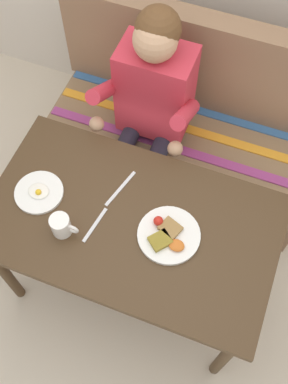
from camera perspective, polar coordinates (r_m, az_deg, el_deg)
name	(u,v)px	position (r m, az deg, el deg)	size (l,w,h in m)	color
ground_plane	(134,278)	(2.56, -1.22, -10.62)	(8.00, 8.00, 0.00)	beige
table	(131,229)	(1.95, -1.58, -4.63)	(1.20, 0.70, 0.73)	#412D1A
couch	(183,136)	(2.60, 4.88, 6.93)	(1.44, 0.56, 1.00)	#836248
person	(150,104)	(2.19, 0.76, 10.83)	(0.45, 0.61, 1.21)	#C52D3E
plate_breakfast	(168,235)	(1.84, 2.99, -5.29)	(0.25, 0.25, 0.05)	white
plate_eggs	(39,192)	(1.98, -12.83, -0.03)	(0.21, 0.21, 0.04)	white
coffee_mug	(61,225)	(1.84, -10.17, -4.07)	(0.12, 0.08, 0.10)	white
fork	(95,225)	(1.88, -6.07, -4.06)	(0.01, 0.17, 0.01)	silver
knife	(120,188)	(1.95, -2.92, 0.44)	(0.01, 0.20, 0.01)	silver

